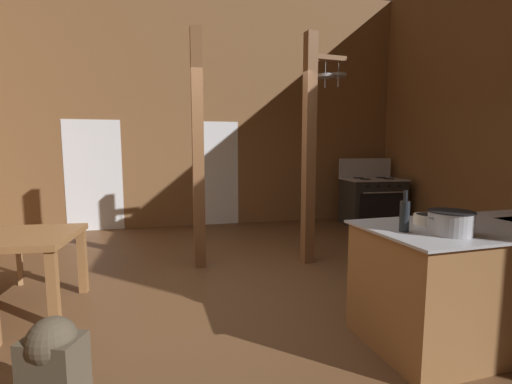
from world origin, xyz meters
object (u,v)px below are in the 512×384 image
Objects in this scene: kitchen_island at (490,280)px; stove_range at (372,201)px; backpack at (53,366)px; bottle_tall_on_counter at (404,215)px; mixing_bowl_on_counter at (429,219)px; stockpot_on_counter at (451,223)px.

stove_range is (1.44, 4.10, 0.02)m from kitchen_island.
bottle_tall_on_counter reaches higher than backpack.
stove_range is at bearing 60.88° from bottle_tall_on_counter.
backpack is 2.59× the size of mixing_bowl_on_counter.
mixing_bowl_on_counter is (-1.97, -4.00, 0.49)m from stove_range.
backpack is 1.98× the size of bottle_tall_on_counter.
bottle_tall_on_counter is at bearing -154.67° from mixing_bowl_on_counter.
kitchen_island is at bearing -109.35° from stove_range.
stove_range reaches higher than bottle_tall_on_counter.
stockpot_on_counter is at bearing -104.54° from mixing_bowl_on_counter.
stockpot_on_counter is (2.58, -0.03, 0.70)m from backpack.
kitchen_island reaches higher than backpack.
backpack is 2.43m from bottle_tall_on_counter.
stockpot_on_counter is (-2.05, -4.31, 0.53)m from stove_range.
stockpot_on_counter is at bearing -115.48° from stove_range.
backpack is at bearing -173.90° from mixing_bowl_on_counter.
stockpot_on_counter is at bearing -0.61° from backpack.
kitchen_island is 4.35m from stove_range.
stockpot_on_counter is at bearing -29.31° from bottle_tall_on_counter.
stove_range is 3.50× the size of stockpot_on_counter.
backpack is at bearing -137.26° from stove_range.
stockpot_on_counter is at bearing -161.30° from kitchen_island.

